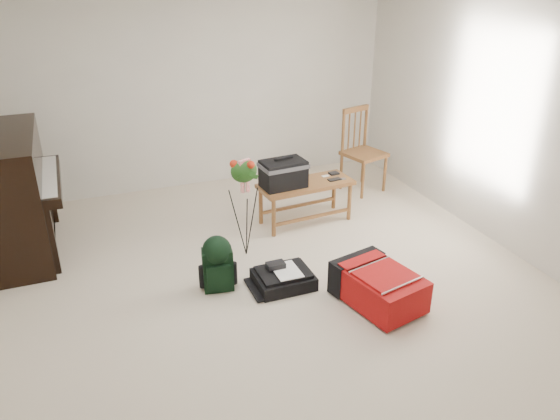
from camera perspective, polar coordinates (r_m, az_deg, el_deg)
name	(u,v)px	position (r m, az deg, el deg)	size (l,w,h in m)	color
floor	(278,285)	(5.16, -0.24, -7.88)	(5.00, 5.50, 0.01)	beige
ceiling	(277,1)	(4.33, -0.30, 21.03)	(5.00, 5.50, 0.01)	white
wall_back	(199,90)	(7.13, -8.43, 12.29)	(5.00, 0.04, 2.50)	beige
wall_right	(513,128)	(5.93, 23.15, 7.87)	(0.04, 5.50, 2.50)	beige
piano	(18,197)	(6.09, -25.72, 1.24)	(0.71, 1.50, 1.25)	black
bench	(290,176)	(6.04, 1.05, 3.53)	(1.10, 0.51, 0.83)	#946130
dining_chair	(363,151)	(7.11, 8.64, 6.10)	(0.57, 0.57, 1.07)	#946130
red_suitcase	(375,283)	(4.94, 9.93, -7.54)	(0.67, 0.87, 0.33)	#BA0816
black_duffel	(283,278)	(5.12, 0.34, -7.11)	(0.53, 0.42, 0.22)	black
green_backpack	(217,261)	(4.99, -6.55, -5.31)	(0.29, 0.27, 0.54)	black
flower_stand	(245,208)	(5.43, -3.68, 0.17)	(0.43, 0.43, 1.07)	black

